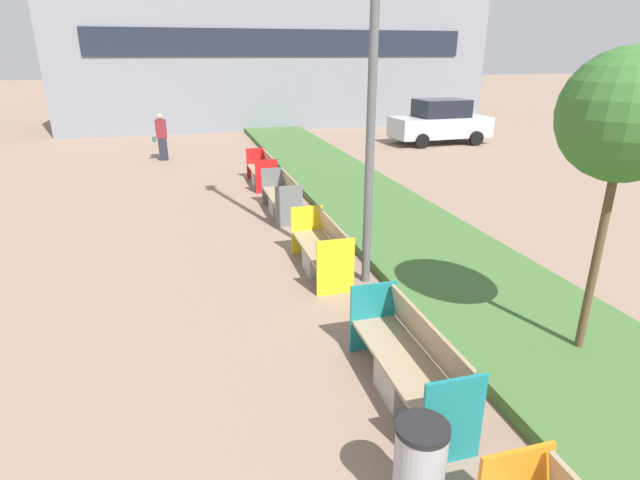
% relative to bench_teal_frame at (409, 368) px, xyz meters
% --- Properties ---
extents(planter_grass_strip, '(2.80, 120.00, 0.18)m').
position_rel_bench_teal_frame_xyz_m(planter_grass_strip, '(2.26, 4.78, -0.28)').
color(planter_grass_strip, '#426B33').
rests_on(planter_grass_strip, ground).
extents(building_backdrop, '(21.86, 8.03, 7.59)m').
position_rel_bench_teal_frame_xyz_m(building_backdrop, '(3.06, 25.02, 3.43)').
color(building_backdrop, gray).
rests_on(building_backdrop, ground).
extents(bench_teal_frame, '(0.65, 2.07, 0.94)m').
position_rel_bench_teal_frame_xyz_m(bench_teal_frame, '(0.00, 0.00, 0.00)').
color(bench_teal_frame, '#ADA8A0').
rests_on(bench_teal_frame, ground).
extents(bench_yellow_frame, '(0.65, 1.92, 0.94)m').
position_rel_bench_teal_frame_xyz_m(bench_yellow_frame, '(-0.00, 3.61, -0.00)').
color(bench_yellow_frame, '#ADA8A0').
rests_on(bench_yellow_frame, ground).
extents(bench_grey_frame, '(0.65, 1.93, 0.94)m').
position_rel_bench_teal_frame_xyz_m(bench_grey_frame, '(-0.00, 7.13, -0.00)').
color(bench_grey_frame, '#ADA8A0').
rests_on(bench_grey_frame, ground).
extents(bench_red_frame, '(0.65, 1.88, 0.94)m').
position_rel_bench_teal_frame_xyz_m(bench_red_frame, '(-0.00, 10.12, -0.01)').
color(bench_red_frame, '#ADA8A0').
rests_on(bench_red_frame, ground).
extents(litter_bin, '(0.44, 0.44, 0.92)m').
position_rel_bench_teal_frame_xyz_m(litter_bin, '(-0.59, -1.46, 0.09)').
color(litter_bin, '#9EA0A5').
rests_on(litter_bin, ground).
extents(sapling_tree_near, '(1.44, 1.44, 3.76)m').
position_rel_bench_teal_frame_xyz_m(sapling_tree_near, '(2.41, 0.11, 2.65)').
color(sapling_tree_near, brown).
rests_on(sapling_tree_near, ground).
extents(pedestrian_walking, '(0.53, 0.24, 1.68)m').
position_rel_bench_teal_frame_xyz_m(pedestrian_walking, '(-2.91, 14.75, 0.49)').
color(pedestrian_walking, '#232633').
rests_on(pedestrian_walking, ground).
extents(parked_car_distant, '(4.25, 2.00, 1.86)m').
position_rel_bench_teal_frame_xyz_m(parked_car_distant, '(8.56, 15.36, 0.55)').
color(parked_car_distant, '#B7BABF').
rests_on(parked_car_distant, ground).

